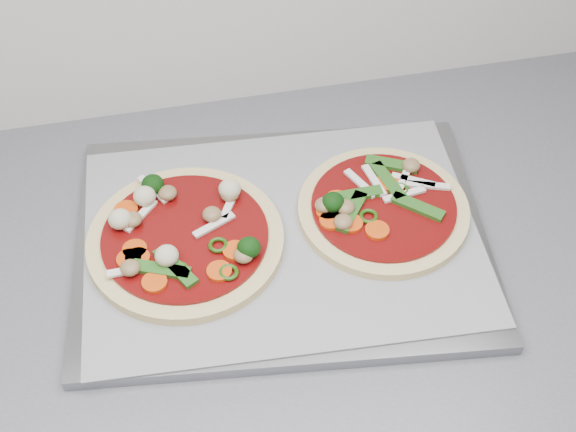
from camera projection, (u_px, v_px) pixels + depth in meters
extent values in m
cube|color=gray|center=(282.00, 239.00, 0.84)|extent=(0.46, 0.36, 0.01)
cube|color=gray|center=(282.00, 234.00, 0.84)|extent=(0.43, 0.32, 0.00)
cylinder|color=#E1C37C|center=(186.00, 241.00, 0.82)|extent=(0.23, 0.23, 0.01)
cylinder|color=#680B0A|center=(185.00, 236.00, 0.82)|extent=(0.19, 0.19, 0.00)
ellipsoid|color=olive|center=(130.00, 268.00, 0.78)|extent=(0.03, 0.03, 0.01)
cube|color=white|center=(132.00, 270.00, 0.78)|extent=(0.05, 0.01, 0.00)
ellipsoid|color=olive|center=(168.00, 193.00, 0.85)|extent=(0.02, 0.02, 0.01)
ellipsoid|color=olive|center=(212.00, 214.00, 0.83)|extent=(0.03, 0.03, 0.01)
cylinder|color=#EF4612|center=(138.00, 258.00, 0.79)|extent=(0.03, 0.03, 0.00)
torus|color=#1C430A|center=(218.00, 245.00, 0.80)|extent=(0.03, 0.03, 0.00)
ellipsoid|color=olive|center=(230.00, 194.00, 0.84)|extent=(0.03, 0.03, 0.01)
torus|color=#1C430A|center=(229.00, 272.00, 0.78)|extent=(0.03, 0.03, 0.00)
ellipsoid|color=olive|center=(244.00, 255.00, 0.79)|extent=(0.02, 0.02, 0.01)
ellipsoid|color=beige|center=(230.00, 189.00, 0.84)|extent=(0.03, 0.03, 0.02)
ellipsoid|color=beige|center=(167.00, 256.00, 0.78)|extent=(0.03, 0.03, 0.02)
ellipsoid|color=olive|center=(133.00, 220.00, 0.82)|extent=(0.02, 0.02, 0.01)
cylinder|color=#EF4612|center=(219.00, 271.00, 0.78)|extent=(0.03, 0.03, 0.00)
ellipsoid|color=beige|center=(145.00, 196.00, 0.84)|extent=(0.03, 0.03, 0.02)
cylinder|color=#EF4612|center=(135.00, 250.00, 0.80)|extent=(0.03, 0.03, 0.00)
cube|color=white|center=(214.00, 225.00, 0.82)|extent=(0.05, 0.03, 0.00)
cube|color=#326222|center=(175.00, 267.00, 0.78)|extent=(0.04, 0.06, 0.00)
cylinder|color=#EF4612|center=(155.00, 282.00, 0.77)|extent=(0.03, 0.03, 0.00)
cube|color=white|center=(141.00, 216.00, 0.83)|extent=(0.04, 0.04, 0.00)
cylinder|color=#EF4612|center=(126.00, 210.00, 0.84)|extent=(0.03, 0.03, 0.00)
ellipsoid|color=#0E370C|center=(153.00, 184.00, 0.85)|extent=(0.03, 0.03, 0.02)
torus|color=#1C430A|center=(179.00, 270.00, 0.78)|extent=(0.03, 0.03, 0.00)
cylinder|color=#EF4612|center=(129.00, 259.00, 0.79)|extent=(0.03, 0.03, 0.00)
cylinder|color=#EF4612|center=(235.00, 251.00, 0.80)|extent=(0.03, 0.03, 0.00)
ellipsoid|color=#0E370C|center=(249.00, 248.00, 0.79)|extent=(0.03, 0.03, 0.02)
cube|color=white|center=(153.00, 189.00, 0.85)|extent=(0.03, 0.05, 0.00)
cube|color=white|center=(231.00, 202.00, 0.84)|extent=(0.03, 0.05, 0.00)
ellipsoid|color=beige|center=(120.00, 219.00, 0.82)|extent=(0.03, 0.03, 0.02)
cube|color=#326222|center=(161.00, 270.00, 0.78)|extent=(0.06, 0.04, 0.00)
cylinder|color=#E1C37C|center=(383.00, 210.00, 0.85)|extent=(0.23, 0.23, 0.01)
cylinder|color=#680B0A|center=(384.00, 206.00, 0.85)|extent=(0.20, 0.20, 0.00)
cylinder|color=#EF4612|center=(387.00, 183.00, 0.86)|extent=(0.03, 0.03, 0.00)
cube|color=white|center=(404.00, 194.00, 0.85)|extent=(0.05, 0.01, 0.00)
ellipsoid|color=olive|center=(324.00, 205.00, 0.84)|extent=(0.03, 0.03, 0.01)
cube|color=#326222|center=(388.00, 181.00, 0.86)|extent=(0.03, 0.06, 0.00)
cube|color=#326222|center=(356.00, 195.00, 0.85)|extent=(0.06, 0.02, 0.00)
torus|color=#1C430A|center=(369.00, 216.00, 0.83)|extent=(0.03, 0.03, 0.00)
cube|color=#326222|center=(352.00, 212.00, 0.83)|extent=(0.05, 0.06, 0.00)
torus|color=#1C430A|center=(400.00, 190.00, 0.86)|extent=(0.03, 0.03, 0.00)
cylinder|color=#EF4612|center=(351.00, 223.00, 0.82)|extent=(0.03, 0.03, 0.00)
ellipsoid|color=olive|center=(346.00, 207.00, 0.83)|extent=(0.03, 0.03, 0.01)
cube|color=white|center=(413.00, 180.00, 0.86)|extent=(0.05, 0.03, 0.00)
torus|color=#1C430A|center=(356.00, 200.00, 0.85)|extent=(0.03, 0.03, 0.00)
ellipsoid|color=#0E370C|center=(333.00, 202.00, 0.83)|extent=(0.03, 0.03, 0.02)
cube|color=#326222|center=(418.00, 207.00, 0.84)|extent=(0.05, 0.05, 0.00)
cube|color=white|center=(403.00, 181.00, 0.86)|extent=(0.03, 0.04, 0.00)
cylinder|color=#EF4612|center=(340.00, 213.00, 0.83)|extent=(0.03, 0.03, 0.00)
cylinder|color=#EF4612|center=(377.00, 230.00, 0.82)|extent=(0.03, 0.03, 0.00)
cube|color=white|center=(427.00, 185.00, 0.86)|extent=(0.05, 0.02, 0.00)
ellipsoid|color=olive|center=(343.00, 222.00, 0.82)|extent=(0.02, 0.02, 0.01)
cube|color=white|center=(361.00, 183.00, 0.86)|extent=(0.03, 0.05, 0.00)
cylinder|color=#EF4612|center=(337.00, 200.00, 0.85)|extent=(0.03, 0.03, 0.00)
cylinder|color=#EF4612|center=(328.00, 211.00, 0.84)|extent=(0.03, 0.03, 0.00)
cylinder|color=#EF4612|center=(331.00, 221.00, 0.83)|extent=(0.03, 0.03, 0.00)
ellipsoid|color=olive|center=(411.00, 165.00, 0.87)|extent=(0.02, 0.02, 0.01)
cube|color=white|center=(374.00, 180.00, 0.86)|extent=(0.02, 0.05, 0.00)
cube|color=#326222|center=(392.00, 164.00, 0.88)|extent=(0.06, 0.04, 0.00)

